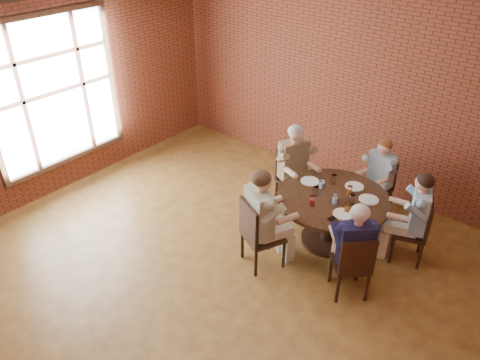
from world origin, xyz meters
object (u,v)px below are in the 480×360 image
Objects in this scene: diner_a at (413,218)px; smartphone at (333,218)px; diner_c at (295,168)px; chair_c at (291,175)px; diner_d at (264,219)px; chair_e at (353,264)px; dining_table at (331,210)px; chair_a at (417,229)px; diner_e at (353,250)px; chair_d at (257,232)px; chair_b at (379,185)px; diner_b at (378,179)px.

diner_a is 9.44× the size of smartphone.
diner_c is 9.89× the size of smartphone.
diner_d is (0.52, -1.39, 0.19)m from chair_c.
diner_d reaches higher than chair_e.
diner_c reaches higher than dining_table.
chair_a is at bearing 58.49° from smartphone.
diner_e is at bearing -100.52° from diner_c.
dining_table is at bearing -90.00° from diner_e.
chair_d reaches higher than smartphone.
chair_e is 0.17m from diner_e.
diner_a reaches higher than chair_c.
chair_e is at bearing -20.43° from smartphone.
diner_d is (0.04, 0.09, 0.18)m from chair_d.
chair_a reaches higher than smartphone.
diner_c is 1.92m from diner_e.
chair_b is at bearing 80.54° from dining_table.
dining_table is at bearing -90.00° from diner_c.
dining_table is 1.22× the size of diner_b.
diner_b is at bearing -117.74° from diner_e.
diner_a is 1.09m from diner_e.
chair_a is 1.94m from diner_c.
chair_b is at bearing -149.62° from chair_a.
chair_d is at bearing -98.11° from chair_b.
chair_a is 1.00× the size of chair_e.
smartphone is (0.73, 0.60, 0.23)m from chair_d.
diner_b is at bearing 105.97° from smartphone.
diner_b is at bearing -82.37° from chair_d.
chair_c is 1.51m from smartphone.
chair_e reaches higher than dining_table.
diner_c is at bearing 156.43° from smartphone.
chair_d is 0.75× the size of diner_e.
diner_b is (0.17, 1.02, 0.09)m from dining_table.
smartphone is at bearing -115.38° from chair_d.
chair_d is 0.20m from diner_d.
chair_b is 1.55m from smartphone.
diner_d reaches higher than diner_e.
smartphone is at bearing -75.73° from diner_e.
smartphone is (0.07, -1.45, 0.13)m from diner_b.
diner_a reaches higher than diner_e.
diner_d is 1.15m from diner_e.
chair_c is (-2.01, 0.06, 0.01)m from chair_a.
chair_d is at bearing -98.38° from diner_b.
chair_c is at bearing -44.05° from diner_d.
diner_e is (-0.06, 0.06, 0.15)m from chair_e.
smartphone is at bearing -101.16° from chair_c.
diner_b is (-0.88, 0.64, 0.12)m from chair_a.
chair_e is at bearing 90.00° from diner_e.
diner_e is at bearing -90.00° from chair_e.
chair_d reaches higher than chair_b.
diner_c reaches higher than diner_e.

